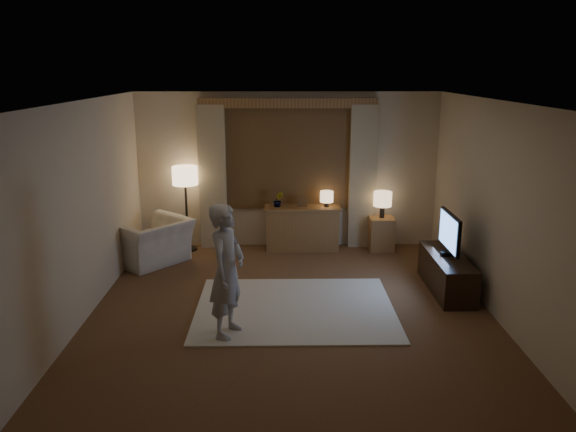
{
  "coord_description": "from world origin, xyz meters",
  "views": [
    {
      "loc": [
        -0.13,
        -6.52,
        2.97
      ],
      "look_at": [
        -0.03,
        0.6,
        1.08
      ],
      "focal_mm": 35.0,
      "sensor_mm": 36.0,
      "label": 1
    }
  ],
  "objects_px": {
    "tv_stand": "(447,273)",
    "person": "(227,271)",
    "side_table": "(381,234)",
    "sideboard": "(302,229)",
    "armchair": "(152,242)"
  },
  "relations": [
    {
      "from": "sideboard",
      "to": "side_table",
      "type": "distance_m",
      "value": 1.32
    },
    {
      "from": "side_table",
      "to": "person",
      "type": "xyz_separation_m",
      "value": [
        -2.29,
        -3.09,
        0.51
      ]
    },
    {
      "from": "side_table",
      "to": "person",
      "type": "distance_m",
      "value": 3.87
    },
    {
      "from": "tv_stand",
      "to": "person",
      "type": "height_order",
      "value": "person"
    },
    {
      "from": "armchair",
      "to": "side_table",
      "type": "bearing_deg",
      "value": 140.23
    },
    {
      "from": "armchair",
      "to": "person",
      "type": "xyz_separation_m",
      "value": [
        1.41,
        -2.48,
        0.44
      ]
    },
    {
      "from": "sideboard",
      "to": "armchair",
      "type": "height_order",
      "value": "sideboard"
    },
    {
      "from": "sideboard",
      "to": "side_table",
      "type": "bearing_deg",
      "value": -2.17
    },
    {
      "from": "tv_stand",
      "to": "person",
      "type": "distance_m",
      "value": 3.2
    },
    {
      "from": "sideboard",
      "to": "tv_stand",
      "type": "distance_m",
      "value": 2.65
    },
    {
      "from": "armchair",
      "to": "side_table",
      "type": "relative_size",
      "value": 1.91
    },
    {
      "from": "sideboard",
      "to": "tv_stand",
      "type": "bearing_deg",
      "value": -43.89
    },
    {
      "from": "side_table",
      "to": "tv_stand",
      "type": "relative_size",
      "value": 0.4
    },
    {
      "from": "sideboard",
      "to": "person",
      "type": "xyz_separation_m",
      "value": [
        -0.97,
        -3.14,
        0.44
      ]
    },
    {
      "from": "armchair",
      "to": "tv_stand",
      "type": "relative_size",
      "value": 0.76
    }
  ]
}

